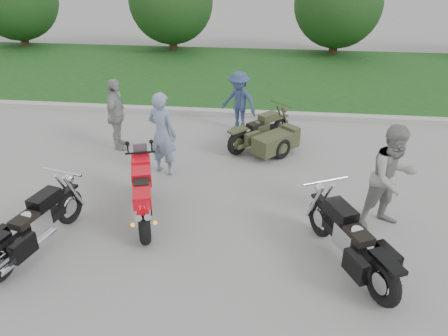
# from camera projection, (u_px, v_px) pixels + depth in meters

# --- Properties ---
(ground) EXTENTS (80.00, 80.00, 0.00)m
(ground) POSITION_uv_depth(u_px,v_px,m) (177.00, 240.00, 7.47)
(ground) COLOR gray
(ground) RESTS_ON ground
(curb) EXTENTS (60.00, 0.30, 0.15)m
(curb) POSITION_uv_depth(u_px,v_px,m) (220.00, 113.00, 12.71)
(curb) COLOR #A6A39C
(curb) RESTS_ON ground
(grass_strip) EXTENTS (60.00, 8.00, 0.14)m
(grass_strip) POSITION_uv_depth(u_px,v_px,m) (233.00, 74.00, 16.35)
(grass_strip) COLOR #286021
(grass_strip) RESTS_ON ground
(tree_mid_left) EXTENTS (3.60, 3.60, 4.00)m
(tree_mid_left) POSITION_uv_depth(u_px,v_px,m) (171.00, 1.00, 18.60)
(tree_mid_left) COLOR #3F2B1C
(tree_mid_left) RESTS_ON ground
(tree_mid_right) EXTENTS (3.60, 3.60, 4.00)m
(tree_mid_right) POSITION_uv_depth(u_px,v_px,m) (338.00, 3.00, 17.90)
(tree_mid_right) COLOR #3F2B1C
(tree_mid_right) RESTS_ON ground
(sportbike_red) EXTENTS (0.79, 2.02, 0.98)m
(sportbike_red) POSITION_uv_depth(u_px,v_px,m) (143.00, 193.00, 7.75)
(sportbike_red) COLOR black
(sportbike_red) RESTS_ON ground
(cruiser_left) EXTENTS (0.72, 2.25, 0.88)m
(cruiser_left) POSITION_uv_depth(u_px,v_px,m) (32.00, 229.00, 6.99)
(cruiser_left) COLOR black
(cruiser_left) RESTS_ON ground
(cruiser_right) EXTENTS (1.18, 2.20, 0.91)m
(cruiser_right) POSITION_uv_depth(u_px,v_px,m) (353.00, 244.00, 6.62)
(cruiser_right) COLOR black
(cruiser_right) RESTS_ON ground
(cruiser_sidecar) EXTENTS (1.73, 1.86, 0.79)m
(cruiser_sidecar) POSITION_uv_depth(u_px,v_px,m) (268.00, 138.00, 10.37)
(cruiser_sidecar) COLOR black
(cruiser_sidecar) RESTS_ON ground
(person_stripe) EXTENTS (0.78, 0.65, 1.83)m
(person_stripe) POSITION_uv_depth(u_px,v_px,m) (162.00, 134.00, 9.22)
(person_stripe) COLOR gray
(person_stripe) RESTS_ON ground
(person_grey) EXTENTS (1.15, 1.05, 1.91)m
(person_grey) POSITION_uv_depth(u_px,v_px,m) (392.00, 178.00, 7.44)
(person_grey) COLOR gray
(person_grey) RESTS_ON ground
(person_denim) EXTENTS (1.19, 1.00, 1.59)m
(person_denim) POSITION_uv_depth(u_px,v_px,m) (239.00, 101.00, 11.39)
(person_denim) COLOR navy
(person_denim) RESTS_ON ground
(person_back) EXTENTS (0.45, 1.03, 1.73)m
(person_back) POSITION_uv_depth(u_px,v_px,m) (116.00, 115.00, 10.35)
(person_back) COLOR #989994
(person_back) RESTS_ON ground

